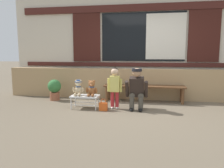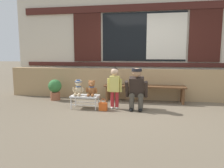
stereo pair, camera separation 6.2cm
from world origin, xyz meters
name	(u,v)px [view 2 (the right image)]	position (x,y,z in m)	size (l,w,h in m)	color
ground_plane	(139,112)	(0.00, 0.00, 0.00)	(60.00, 60.00, 0.00)	brown
brick_low_wall	(142,84)	(0.00, 1.43, 0.42)	(7.80, 0.25, 0.85)	tan
shop_facade	(144,34)	(0.00, 1.94, 1.85)	(7.96, 0.26, 3.70)	beige
wooden_bench_long	(144,88)	(0.08, 1.06, 0.37)	(2.10, 0.40, 0.44)	brown
small_display_bench	(85,97)	(-1.25, 0.15, 0.27)	(0.64, 0.36, 0.30)	silver
teddy_bear_with_hat	(78,88)	(-1.41, 0.16, 0.47)	(0.28, 0.27, 0.36)	#CCB289
teddy_bear_plain	(92,89)	(-1.09, 0.16, 0.46)	(0.28, 0.26, 0.36)	#93562D
child_standing	(115,83)	(-0.57, 0.23, 0.59)	(0.35, 0.18, 0.96)	#B7282D
adult_crouching	(137,89)	(-0.06, 0.25, 0.48)	(0.50, 0.49, 0.95)	#4C473D
handbag_on_ground	(103,106)	(-0.79, 0.01, 0.10)	(0.18, 0.11, 0.27)	#DB561E
potted_plant	(55,88)	(-2.34, 0.87, 0.32)	(0.36, 0.36, 0.57)	brown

